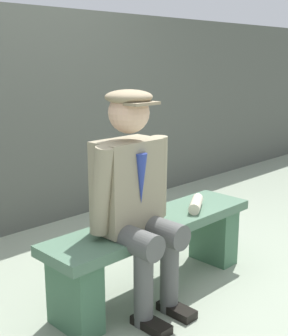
# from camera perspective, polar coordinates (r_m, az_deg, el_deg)

# --- Properties ---
(ground_plane) EXTENTS (30.00, 30.00, 0.00)m
(ground_plane) POSITION_cam_1_polar(r_m,az_deg,el_deg) (3.09, 1.26, -14.76)
(ground_plane) COLOR gray
(bench) EXTENTS (1.54, 0.38, 0.47)m
(bench) POSITION_cam_1_polar(r_m,az_deg,el_deg) (2.95, 1.29, -9.38)
(bench) COLOR #486952
(bench) RESTS_ON ground
(seated_man) EXTENTS (0.56, 0.54, 1.29)m
(seated_man) POSITION_cam_1_polar(r_m,az_deg,el_deg) (2.62, -1.20, -3.06)
(seated_man) COLOR gray
(seated_man) RESTS_ON ground
(rolled_magazine) EXTENTS (0.25, 0.20, 0.07)m
(rolled_magazine) POSITION_cam_1_polar(r_m,az_deg,el_deg) (3.10, 6.47, -4.45)
(rolled_magazine) COLOR beige
(rolled_magazine) RESTS_ON bench
(stadium_wall) EXTENTS (12.00, 0.24, 1.88)m
(stadium_wall) POSITION_cam_1_polar(r_m,az_deg,el_deg) (4.06, -15.63, 5.62)
(stadium_wall) COLOR #4C4F48
(stadium_wall) RESTS_ON ground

